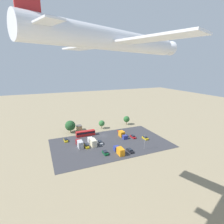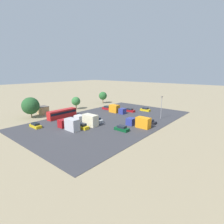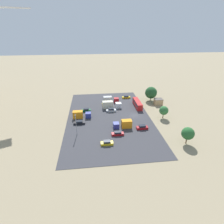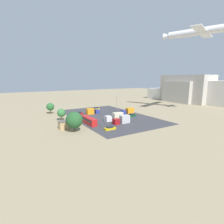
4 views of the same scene
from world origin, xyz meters
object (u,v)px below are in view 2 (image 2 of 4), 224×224
object	(u,v)px
parked_car_6	(97,120)
parked_truck_0	(87,120)
parked_car_1	(82,126)
bus	(62,113)
shed_building	(43,110)
parked_truck_1	(117,109)
parked_car_2	(145,110)
parked_car_3	(130,110)
parked_car_7	(149,122)
parked_car_5	(122,128)
parked_truck_3	(140,122)
parked_truck_2	(69,124)
parked_car_4	(36,126)
parked_car_0	(107,108)

from	to	relation	value
parked_car_6	parked_truck_0	world-z (taller)	parked_truck_0
parked_car_1	parked_truck_0	world-z (taller)	parked_truck_0
bus	parked_truck_0	size ratio (longest dim) A/B	1.21
shed_building	parked_truck_1	world-z (taller)	parked_truck_1
bus	parked_car_2	distance (m)	34.94
shed_building	parked_car_3	bearing A→B (deg)	135.93
parked_car_1	parked_car_7	distance (m)	22.15
parked_car_5	parked_truck_1	distance (m)	22.57
parked_car_2	parked_car_3	xyz separation A→B (m)	(5.38, -4.50, -0.02)
shed_building	parked_truck_3	distance (m)	40.57
parked_car_1	parked_car_7	bearing A→B (deg)	-35.91
bus	parked_truck_2	distance (m)	14.71
bus	parked_car_4	distance (m)	12.62
shed_building	parked_car_5	bearing A→B (deg)	96.22
parked_car_2	parked_car_7	bearing A→B (deg)	-146.62
shed_building	parked_car_4	size ratio (longest dim) A/B	0.91
parked_truck_0	parked_truck_2	world-z (taller)	parked_truck_0
parked_truck_1	parked_car_1	bearing A→B (deg)	11.99
parked_car_5	parked_car_6	xyz separation A→B (m)	(-1.47, -11.83, 0.06)
parked_car_0	parked_car_6	xyz separation A→B (m)	(17.15, 10.47, -0.01)
parked_car_0	parked_car_5	xyz separation A→B (m)	(18.62, 22.30, -0.06)
parked_car_0	parked_car_7	world-z (taller)	parked_car_0
parked_truck_1	parked_truck_2	xyz separation A→B (m)	(25.87, 2.71, 0.15)
parked_truck_2	parked_truck_1	bearing A→B (deg)	5.99
parked_truck_3	parked_car_6	bearing A→B (deg)	108.95
parked_car_7	parked_truck_3	xyz separation A→B (m)	(5.46, -0.46, 0.90)
parked_car_7	parked_truck_1	bearing A→B (deg)	74.59
parked_car_7	parked_truck_1	xyz separation A→B (m)	(-4.92, -17.84, 0.86)
parked_truck_2	shed_building	bearing A→B (deg)	78.09
parked_car_2	parked_truck_3	size ratio (longest dim) A/B	0.55
bus	parked_truck_3	xyz separation A→B (m)	(-8.95, 27.84, -0.17)
parked_car_1	parked_car_5	distance (m)	12.08
parked_car_2	parked_car_6	distance (m)	26.06
parked_car_0	parked_car_4	world-z (taller)	parked_car_0
parked_car_4	parked_car_0	bearing A→B (deg)	0.13
parked_car_2	parked_car_5	bearing A→B (deg)	-164.46
parked_car_5	parked_car_7	world-z (taller)	parked_car_5
parked_car_2	parked_car_3	world-z (taller)	parked_car_2
parked_car_1	bus	bearing A→B (deg)	77.02
parked_car_2	parked_truck_0	bearing A→B (deg)	171.31
parked_truck_0	parked_car_3	bearing A→B (deg)	-0.13
shed_building	parked_car_4	distance (m)	18.33
parked_truck_1	parked_car_6	bearing A→B (deg)	12.57
parked_car_2	parked_car_1	bearing A→B (deg)	175.19
parked_car_2	shed_building	bearing A→B (deg)	136.61
parked_car_4	parked_truck_1	xyz separation A→B (m)	(-31.42, 7.01, 0.86)
parked_car_3	parked_truck_0	distance (m)	24.41
bus	parked_car_2	world-z (taller)	bus
bus	parked_truck_1	distance (m)	21.97
shed_building	parked_car_4	bearing A→B (deg)	54.12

